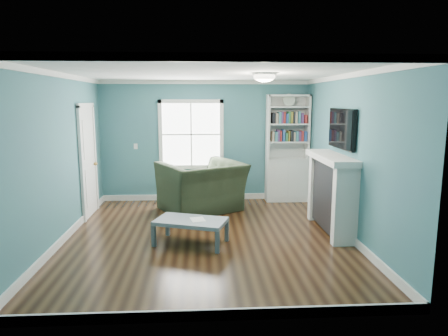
{
  "coord_description": "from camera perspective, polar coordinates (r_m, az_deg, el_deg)",
  "views": [
    {
      "loc": [
        -0.09,
        -6.17,
        2.18
      ],
      "look_at": [
        0.29,
        0.4,
        1.06
      ],
      "focal_mm": 32.0,
      "sensor_mm": 36.0,
      "label": 1
    }
  ],
  "objects": [
    {
      "name": "fireplace",
      "position": [
        6.91,
        15.1,
        -3.61
      ],
      "size": [
        0.44,
        1.58,
        1.3
      ],
      "color": "black",
      "rests_on": "ground"
    },
    {
      "name": "bookshelf",
      "position": [
        8.77,
        8.97,
        1.29
      ],
      "size": [
        0.9,
        0.35,
        2.31
      ],
      "color": "silver",
      "rests_on": "ground"
    },
    {
      "name": "floor",
      "position": [
        6.55,
        -2.38,
        -9.81
      ],
      "size": [
        5.0,
        5.0,
        0.0
      ],
      "primitive_type": "plane",
      "color": "black",
      "rests_on": "ground"
    },
    {
      "name": "door",
      "position": [
        7.95,
        -18.85,
        1.12
      ],
      "size": [
        0.12,
        0.98,
        2.17
      ],
      "color": "silver",
      "rests_on": "ground"
    },
    {
      "name": "coffee_table",
      "position": [
        6.17,
        -4.76,
        -7.78
      ],
      "size": [
        1.19,
        0.89,
        0.39
      ],
      "rotation": [
        0.0,
        0.0,
        -0.33
      ],
      "color": "#475056",
      "rests_on": "ground"
    },
    {
      "name": "ceiling_fixture",
      "position": [
        6.36,
        5.79,
        12.92
      ],
      "size": [
        0.38,
        0.38,
        0.15
      ],
      "color": "white",
      "rests_on": "room_walls"
    },
    {
      "name": "tv",
      "position": [
        6.79,
        16.48,
        5.41
      ],
      "size": [
        0.06,
        1.1,
        0.65
      ],
      "primitive_type": "cube",
      "color": "black",
      "rests_on": "fireplace"
    },
    {
      "name": "window",
      "position": [
        8.69,
        -4.71,
        4.8
      ],
      "size": [
        1.4,
        0.06,
        1.5
      ],
      "color": "white",
      "rests_on": "room_walls"
    },
    {
      "name": "trim",
      "position": [
        6.25,
        -2.45,
        0.95
      ],
      "size": [
        4.5,
        5.0,
        2.6
      ],
      "color": "white",
      "rests_on": "ground"
    },
    {
      "name": "paper_sheet",
      "position": [
        6.15,
        -3.78,
        -7.34
      ],
      "size": [
        0.26,
        0.3,
        0.0
      ],
      "primitive_type": "cube",
      "rotation": [
        0.0,
        0.0,
        0.22
      ],
      "color": "white",
      "rests_on": "coffee_table"
    },
    {
      "name": "light_switch",
      "position": [
        8.83,
        -12.51,
        3.04
      ],
      "size": [
        0.08,
        0.01,
        0.12
      ],
      "primitive_type": "cube",
      "color": "white",
      "rests_on": "room_walls"
    },
    {
      "name": "room_walls",
      "position": [
        6.2,
        -2.48,
        4.1
      ],
      "size": [
        5.0,
        5.0,
        5.0
      ],
      "color": "teal",
      "rests_on": "ground"
    },
    {
      "name": "recliner",
      "position": [
        7.91,
        -3.2,
        -1.5
      ],
      "size": [
        1.77,
        1.57,
        1.3
      ],
      "primitive_type": "imported",
      "rotation": [
        0.0,
        0.0,
        -2.64
      ],
      "color": "black",
      "rests_on": "ground"
    }
  ]
}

